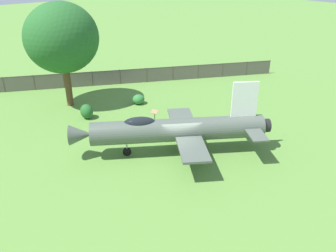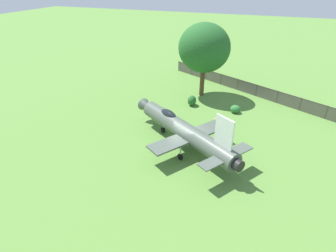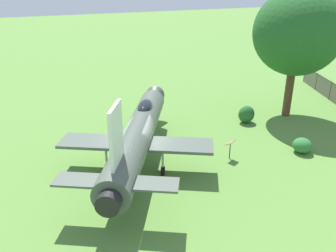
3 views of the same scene
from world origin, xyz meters
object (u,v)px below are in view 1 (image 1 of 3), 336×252
shrub_by_tree (87,111)px  info_plaque (155,113)px  shade_tree (62,38)px  shrub_near_fence (138,99)px  display_jet (173,130)px

shrub_by_tree → info_plaque: (-4.52, -3.95, 0.21)m
shade_tree → shrub_near_fence: (-3.94, -5.14, -5.84)m
info_plaque → shrub_by_tree: bearing=41.1°
display_jet → shrub_near_fence: size_ratio=10.99×
display_jet → info_plaque: 5.37m
display_jet → shrub_by_tree: bearing=-45.6°
shrub_near_fence → info_plaque: size_ratio=1.01×
shrub_near_fence → shrub_by_tree: shrub_by_tree is taller
shade_tree → shrub_near_fence: shade_tree is taller
shrub_by_tree → display_jet: bearing=-169.0°
shade_tree → info_plaque: shade_tree is taller
shrub_by_tree → shrub_near_fence: bearing=-91.7°
shrub_near_fence → shrub_by_tree: (0.16, 5.39, 0.18)m
display_jet → shrub_near_fence: (9.19, -3.58, -1.40)m
display_jet → shrub_near_fence: display_jet is taller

